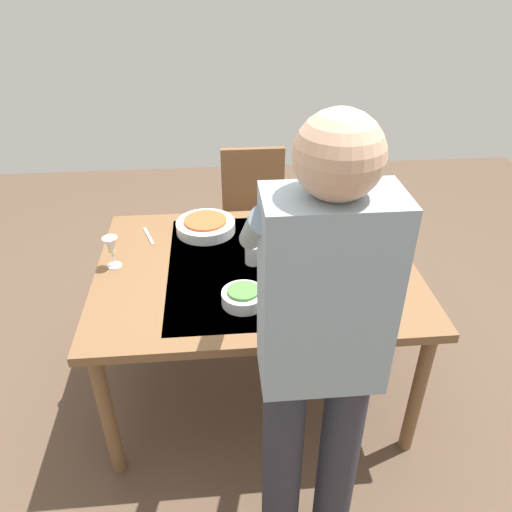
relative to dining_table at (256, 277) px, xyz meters
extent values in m
plane|color=brown|center=(0.00, 0.00, -0.67)|extent=(6.00, 6.00, 0.00)
cube|color=brown|center=(0.00, 0.00, 0.05)|extent=(1.45, 1.09, 0.04)
cube|color=beige|center=(0.00, 0.00, 0.07)|extent=(0.80, 0.93, 0.00)
cylinder|color=brown|center=(-0.66, -0.48, -0.32)|extent=(0.06, 0.06, 0.70)
cylinder|color=brown|center=(0.66, -0.48, -0.32)|extent=(0.06, 0.06, 0.70)
cylinder|color=brown|center=(-0.66, 0.48, -0.32)|extent=(0.06, 0.06, 0.70)
cylinder|color=brown|center=(0.66, 0.48, -0.32)|extent=(0.06, 0.06, 0.70)
cube|color=#523019|center=(-0.07, -0.85, -0.22)|extent=(0.40, 0.40, 0.04)
cube|color=brown|center=(-0.07, -1.03, 0.02)|extent=(0.40, 0.04, 0.45)
cylinder|color=brown|center=(-0.24, -1.02, -0.45)|extent=(0.04, 0.04, 0.43)
cylinder|color=brown|center=(0.10, -1.02, -0.45)|extent=(0.04, 0.04, 0.43)
cylinder|color=brown|center=(-0.24, -0.68, -0.45)|extent=(0.04, 0.04, 0.43)
cylinder|color=brown|center=(0.10, -0.68, -0.45)|extent=(0.04, 0.04, 0.43)
cylinder|color=#2D2D38|center=(-0.02, 0.83, -0.23)|extent=(0.14, 0.14, 0.88)
cylinder|color=#2D2D38|center=(-0.22, 0.83, -0.23)|extent=(0.14, 0.14, 0.88)
cube|color=#8C9EAD|center=(-0.12, 0.83, 0.51)|extent=(0.36, 0.20, 0.60)
sphere|color=tan|center=(-0.12, 0.83, 0.91)|extent=(0.22, 0.22, 0.22)
cylinder|color=#8C9EAD|center=(0.05, 0.59, 0.58)|extent=(0.08, 0.52, 0.40)
cylinder|color=#8C9EAD|center=(-0.29, 0.59, 0.58)|extent=(0.08, 0.52, 0.40)
cylinder|color=black|center=(-0.22, 0.32, 0.17)|extent=(0.07, 0.07, 0.20)
cylinder|color=black|center=(-0.22, 0.32, 0.31)|extent=(0.03, 0.03, 0.08)
cylinder|color=black|center=(-0.22, 0.32, 0.36)|extent=(0.03, 0.03, 0.02)
cylinder|color=white|center=(-0.38, -0.40, 0.07)|extent=(0.06, 0.06, 0.01)
cylinder|color=white|center=(-0.38, -0.40, 0.11)|extent=(0.01, 0.01, 0.07)
cone|color=white|center=(-0.38, -0.40, 0.18)|extent=(0.07, 0.07, 0.07)
cylinder|color=maroon|center=(-0.38, -0.40, 0.16)|extent=(0.03, 0.03, 0.03)
cylinder|color=white|center=(0.65, -0.05, 0.07)|extent=(0.06, 0.06, 0.01)
cylinder|color=white|center=(0.65, -0.05, 0.11)|extent=(0.01, 0.01, 0.07)
cone|color=white|center=(0.65, -0.05, 0.18)|extent=(0.07, 0.07, 0.07)
cylinder|color=beige|center=(0.65, -0.05, 0.16)|extent=(0.03, 0.03, 0.03)
cylinder|color=silver|center=(0.01, -0.03, 0.12)|extent=(0.08, 0.08, 0.09)
cylinder|color=silver|center=(-0.09, 0.47, 0.11)|extent=(0.06, 0.06, 0.09)
cylinder|color=silver|center=(-0.11, 0.04, 0.11)|extent=(0.08, 0.08, 0.09)
cylinder|color=silver|center=(0.23, -0.34, 0.10)|extent=(0.30, 0.30, 0.05)
cylinder|color=#C6562D|center=(0.23, -0.34, 0.12)|extent=(0.22, 0.22, 0.03)
cylinder|color=silver|center=(0.08, 0.28, 0.10)|extent=(0.18, 0.18, 0.05)
cylinder|color=#4C843D|center=(0.08, 0.28, 0.12)|extent=(0.13, 0.13, 0.03)
cylinder|color=silver|center=(-0.51, -0.31, 0.10)|extent=(0.16, 0.16, 0.05)
cylinder|color=tan|center=(-0.51, -0.31, 0.12)|extent=(0.12, 0.12, 0.03)
cylinder|color=silver|center=(-0.44, 0.20, 0.07)|extent=(0.23, 0.23, 0.01)
cube|color=silver|center=(-0.46, -0.06, 0.07)|extent=(0.08, 0.19, 0.00)
cube|color=silver|center=(0.52, -0.31, 0.07)|extent=(0.07, 0.17, 0.00)
camera|label=1|loc=(0.17, 1.89, 1.33)|focal=34.80mm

